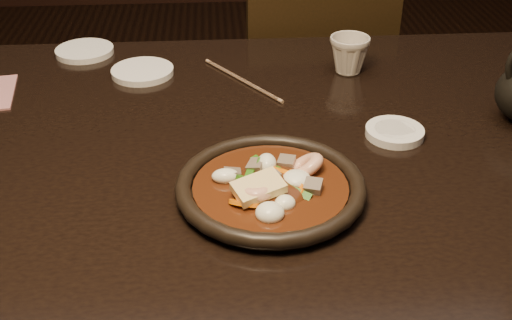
{
  "coord_description": "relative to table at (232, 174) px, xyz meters",
  "views": [
    {
      "loc": [
        -0.02,
        -0.95,
        1.3
      ],
      "look_at": [
        0.03,
        -0.16,
        0.8
      ],
      "focal_mm": 45.0,
      "sensor_mm": 36.0,
      "label": 1
    }
  ],
  "objects": [
    {
      "name": "plate",
      "position": [
        0.05,
        -0.18,
        0.09
      ],
      "size": [
        0.28,
        0.28,
        0.03
      ],
      "color": "black",
      "rests_on": "table"
    },
    {
      "name": "saucer_right",
      "position": [
        -0.17,
        0.27,
        0.08
      ],
      "size": [
        0.13,
        0.13,
        0.01
      ],
      "primitive_type": "cylinder",
      "color": "white",
      "rests_on": "table"
    },
    {
      "name": "saucer_left",
      "position": [
        -0.31,
        0.39,
        0.08
      ],
      "size": [
        0.13,
        0.13,
        0.01
      ],
      "primitive_type": "cylinder",
      "color": "white",
      "rests_on": "table"
    },
    {
      "name": "stirfry",
      "position": [
        0.05,
        -0.18,
        0.1
      ],
      "size": [
        0.18,
        0.17,
        0.05
      ],
      "color": "#3C1A0A",
      "rests_on": "plate"
    },
    {
      "name": "table",
      "position": [
        0.0,
        0.0,
        0.0
      ],
      "size": [
        1.6,
        0.9,
        0.75
      ],
      "color": "black",
      "rests_on": "floor"
    },
    {
      "name": "tea_cup",
      "position": [
        0.25,
        0.25,
        0.12
      ],
      "size": [
        0.1,
        0.1,
        0.08
      ],
      "primitive_type": "imported",
      "rotation": [
        0.0,
        0.0,
        0.28
      ],
      "color": "beige",
      "rests_on": "table"
    },
    {
      "name": "soy_dish",
      "position": [
        0.28,
        -0.02,
        0.08
      ],
      "size": [
        0.1,
        0.1,
        0.01
      ],
      "primitive_type": "cylinder",
      "color": "white",
      "rests_on": "table"
    },
    {
      "name": "chair",
      "position": [
        0.23,
        0.63,
        -0.22
      ],
      "size": [
        0.43,
        0.43,
        0.84
      ],
      "rotation": [
        0.0,
        0.0,
        3.24
      ],
      "color": "black",
      "rests_on": "floor"
    },
    {
      "name": "chopsticks",
      "position": [
        0.03,
        0.22,
        0.08
      ],
      "size": [
        0.15,
        0.21,
        0.01
      ],
      "rotation": [
        0.0,
        0.0,
        0.6
      ],
      "color": "#A47E5E",
      "rests_on": "table"
    }
  ]
}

